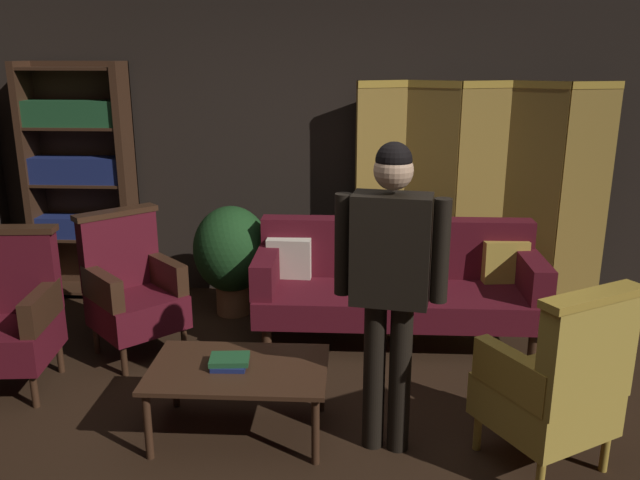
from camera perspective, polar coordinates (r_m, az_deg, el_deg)
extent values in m
plane|color=black|center=(3.87, -0.66, -17.07)|extent=(10.00, 10.00, 0.00)
cube|color=black|center=(5.73, 0.89, 8.96)|extent=(7.20, 0.10, 2.80)
cube|color=olive|center=(5.60, 5.30, 4.05)|extent=(0.43, 0.21, 1.90)
cube|color=#B78E33|center=(5.48, 5.56, 13.50)|extent=(0.44, 0.22, 0.06)
cube|color=olive|center=(5.63, 9.59, 3.96)|extent=(0.43, 0.22, 1.90)
cube|color=#B78E33|center=(5.51, 10.04, 13.35)|extent=(0.43, 0.22, 0.06)
cube|color=olive|center=(5.68, 13.89, 3.82)|extent=(0.44, 0.18, 1.90)
cube|color=#B78E33|center=(5.56, 14.54, 13.11)|extent=(0.45, 0.19, 0.06)
cube|color=olive|center=(5.74, 18.07, 3.63)|extent=(0.42, 0.24, 1.90)
cube|color=#B78E33|center=(5.63, 18.90, 12.80)|extent=(0.43, 0.25, 0.06)
cube|color=olive|center=(5.83, 22.22, 3.39)|extent=(0.45, 0.15, 1.90)
cube|color=#B78E33|center=(5.71, 23.22, 12.41)|extent=(0.45, 0.16, 0.06)
cube|color=#382114|center=(6.18, -23.88, 4.59)|extent=(0.06, 0.32, 2.05)
cube|color=#382114|center=(5.85, -16.49, 4.73)|extent=(0.06, 0.32, 2.05)
cube|color=#382114|center=(6.14, -19.75, 4.96)|extent=(0.90, 0.02, 2.05)
cube|color=#382114|center=(6.25, -19.43, -4.02)|extent=(0.86, 0.30, 0.02)
cube|color=#382114|center=(6.11, -19.85, 0.24)|extent=(0.86, 0.30, 0.02)
cube|color=navy|center=(6.07, -20.01, 1.13)|extent=(0.78, 0.22, 0.18)
cube|color=#382114|center=(6.00, -20.28, 4.67)|extent=(0.86, 0.30, 0.02)
cube|color=navy|center=(5.96, -20.47, 5.79)|extent=(0.78, 0.22, 0.22)
cube|color=#382114|center=(5.93, -20.74, 9.23)|extent=(0.86, 0.30, 0.02)
cube|color=#1E4C28|center=(5.90, -20.93, 10.35)|extent=(0.78, 0.22, 0.21)
cube|color=#382114|center=(5.90, -21.22, 13.87)|extent=(0.86, 0.30, 0.02)
cylinder|color=#382114|center=(4.77, -4.70, -8.82)|extent=(0.07, 0.07, 0.22)
cylinder|color=#382114|center=(4.90, 18.20, -8.92)|extent=(0.07, 0.07, 0.22)
cylinder|color=#382114|center=(5.31, -3.85, -6.09)|extent=(0.07, 0.07, 0.22)
cylinder|color=#382114|center=(5.43, 16.61, -6.26)|extent=(0.07, 0.07, 0.22)
cube|color=#4C0F19|center=(4.93, 6.77, -5.35)|extent=(2.10, 0.76, 0.20)
cube|color=#4C0F19|center=(5.11, 6.68, -0.63)|extent=(2.10, 0.18, 0.46)
cube|color=#4C0F19|center=(4.88, -4.71, -2.63)|extent=(0.16, 0.68, 0.26)
cube|color=#4C0F19|center=(5.02, 18.11, -2.90)|extent=(0.16, 0.68, 0.26)
cube|color=beige|center=(5.05, -2.73, -1.72)|extent=(0.35, 0.15, 0.35)
cube|color=maroon|center=(5.03, 6.72, -1.87)|extent=(0.34, 0.14, 0.35)
cube|color=#B79338|center=(5.16, 15.97, -1.96)|extent=(0.35, 0.16, 0.34)
cylinder|color=#382114|center=(3.73, -14.89, -15.50)|extent=(0.04, 0.04, 0.39)
cylinder|color=#382114|center=(3.57, -0.41, -16.41)|extent=(0.04, 0.04, 0.39)
cylinder|color=#382114|center=(4.17, -12.64, -11.68)|extent=(0.04, 0.04, 0.39)
cylinder|color=#382114|center=(4.03, 0.06, -12.28)|extent=(0.04, 0.04, 0.39)
cube|color=#382114|center=(3.75, -7.18, -11.16)|extent=(1.00, 0.64, 0.03)
cylinder|color=#B78E33|center=(4.11, 18.68, -14.03)|extent=(0.04, 0.04, 0.22)
cylinder|color=#B78E33|center=(3.83, 13.68, -16.02)|extent=(0.04, 0.04, 0.22)
cylinder|color=#B78E33|center=(3.86, 23.75, -16.70)|extent=(0.04, 0.04, 0.22)
cylinder|color=#B78E33|center=(3.56, 18.79, -19.19)|extent=(0.04, 0.04, 0.22)
cube|color=#B79338|center=(3.72, 19.06, -13.42)|extent=(0.77, 0.77, 0.24)
cube|color=#B79338|center=(3.41, 22.46, -9.19)|extent=(0.54, 0.39, 0.54)
cube|color=#B78E33|center=(3.30, 23.00, -4.63)|extent=(0.58, 0.42, 0.04)
cube|color=#B78E33|center=(3.78, 21.93, -9.30)|extent=(0.33, 0.48, 0.22)
cube|color=#B78E33|center=(3.45, 16.60, -11.23)|extent=(0.33, 0.48, 0.22)
cylinder|color=#382114|center=(4.66, -16.83, -10.10)|extent=(0.04, 0.04, 0.22)
cylinder|color=#382114|center=(4.84, -11.85, -8.71)|extent=(0.04, 0.04, 0.22)
cylinder|color=#382114|center=(5.05, -19.04, -8.21)|extent=(0.04, 0.04, 0.22)
cylinder|color=#382114|center=(5.22, -14.36, -7.01)|extent=(0.04, 0.04, 0.22)
cube|color=#4C0F19|center=(4.85, -15.73, -6.00)|extent=(0.79, 0.79, 0.24)
cube|color=#4C0F19|center=(4.92, -17.24, -0.97)|extent=(0.49, 0.48, 0.54)
cube|color=#382114|center=(4.85, -17.52, 2.30)|extent=(0.52, 0.51, 0.04)
cube|color=#382114|center=(4.68, -18.58, -4.04)|extent=(0.41, 0.42, 0.22)
cube|color=#382114|center=(4.87, -13.39, -2.85)|extent=(0.41, 0.42, 0.22)
cylinder|color=#382114|center=(4.47, -23.80, -12.03)|extent=(0.04, 0.04, 0.22)
cylinder|color=#382114|center=(4.85, -21.87, -9.53)|extent=(0.04, 0.04, 0.22)
cube|color=#4C0F19|center=(4.65, -25.78, -8.03)|extent=(0.61, 0.61, 0.24)
cube|color=#4C0F19|center=(4.72, -25.29, -2.57)|extent=(0.57, 0.17, 0.54)
cube|color=#382114|center=(4.64, -25.72, 0.83)|extent=(0.61, 0.19, 0.04)
cube|color=#382114|center=(4.48, -23.31, -5.46)|extent=(0.14, 0.51, 0.22)
cylinder|color=black|center=(3.60, 7.03, -11.93)|extent=(0.12, 0.12, 0.86)
cylinder|color=black|center=(3.62, 4.78, -11.74)|extent=(0.12, 0.12, 0.86)
cube|color=maroon|center=(3.42, 6.13, -4.86)|extent=(0.34, 0.21, 0.09)
cube|color=black|center=(3.33, 6.26, -0.85)|extent=(0.43, 0.28, 0.58)
cube|color=white|center=(3.43, 6.50, 0.14)|extent=(0.14, 0.04, 0.41)
cube|color=maroon|center=(3.38, 6.63, 3.93)|extent=(0.09, 0.04, 0.04)
cylinder|color=black|center=(3.31, 10.56, -0.96)|extent=(0.09, 0.09, 0.54)
cylinder|color=black|center=(3.37, 2.04, -0.41)|extent=(0.09, 0.09, 0.54)
sphere|color=tan|center=(3.24, 6.48, 6.11)|extent=(0.20, 0.20, 0.20)
sphere|color=black|center=(3.23, 6.51, 6.98)|extent=(0.18, 0.18, 0.18)
cylinder|color=brown|center=(5.52, -7.63, -4.98)|extent=(0.28, 0.28, 0.28)
ellipsoid|color=#193D19|center=(5.38, -7.80, -0.80)|extent=(0.62, 0.62, 0.72)
cube|color=navy|center=(3.75, -7.94, -10.74)|extent=(0.20, 0.19, 0.03)
cube|color=#1E4C28|center=(3.74, -7.96, -10.35)|extent=(0.23, 0.18, 0.03)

